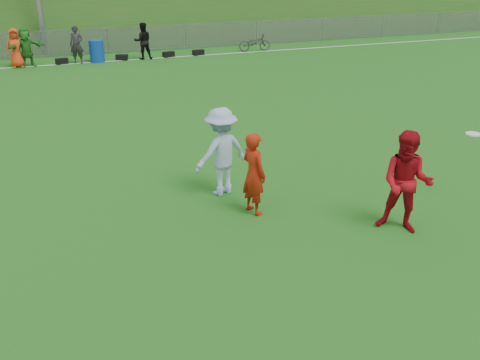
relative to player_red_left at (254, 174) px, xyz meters
name	(u,v)px	position (x,y,z in m)	size (l,w,h in m)	color
ground	(251,244)	(-0.51, -1.17, -0.84)	(120.00, 120.00, 0.00)	#286715
sideline_far	(115,61)	(-0.51, 16.83, -0.83)	(60.00, 0.10, 0.01)	white
fence	(108,41)	(-0.51, 18.83, -0.19)	(58.00, 0.06, 1.30)	gray
berm	(86,3)	(-0.51, 29.83, 0.66)	(120.00, 18.00, 3.00)	#225518
spectator_row	(46,46)	(-3.47, 16.83, 0.01)	(8.82, 0.93, 1.69)	#B70C2A
gear_bags	(139,56)	(0.68, 16.93, -0.71)	(7.07, 0.46, 0.26)	black
player_red_left	(254,174)	(0.00, 0.00, 0.00)	(0.61, 0.40, 1.68)	#A81E0B
player_red_center	(406,183)	(2.35, -1.64, 0.13)	(0.95, 0.74, 1.95)	#A30B15
player_blue	(221,152)	(-0.32, 1.08, 0.12)	(1.23, 0.71, 1.91)	#A1B9E0
frisbee	(473,134)	(4.49, -0.83, 0.57)	(0.30, 0.30, 0.03)	white
recycling_bin	(97,51)	(-1.27, 16.88, -0.34)	(0.67, 0.67, 1.00)	#0F3AA6
bicycle	(255,43)	(6.66, 17.04, -0.41)	(0.57, 1.62, 0.85)	#2E2E30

